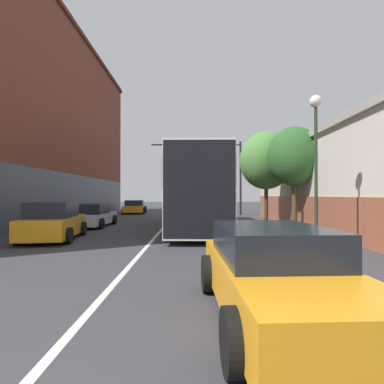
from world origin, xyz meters
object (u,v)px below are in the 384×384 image
object	(u,v)px
parked_car_left_mid	(136,207)
parked_car_left_far	(93,216)
bus	(199,189)
street_lamp	(317,149)
street_tree_far	(267,161)
hatchback_foreground	(276,274)
parked_car_left_near	(55,222)
street_tree_near	(296,157)
traffic_signal_gantry	(212,160)

from	to	relation	value
parked_car_left_mid	parked_car_left_far	world-z (taller)	parked_car_left_far
bus	street_lamp	bearing A→B (deg)	-152.22
parked_car_left_mid	street_tree_far	bearing A→B (deg)	-145.16
bus	hatchback_foreground	size ratio (longest dim) A/B	3.01
hatchback_foreground	parked_car_left_far	world-z (taller)	hatchback_foreground
street_lamp	parked_car_left_far	bearing A→B (deg)	141.74
parked_car_left_near	street_tree_near	xyz separation A→B (m)	(10.90, 3.51, 3.09)
street_lamp	street_tree_near	world-z (taller)	street_tree_near
parked_car_left_far	traffic_signal_gantry	world-z (taller)	traffic_signal_gantry
bus	street_tree_near	bearing A→B (deg)	-100.72
hatchback_foreground	street_lamp	world-z (taller)	street_lamp
traffic_signal_gantry	street_tree_near	size ratio (longest dim) A/B	1.54
traffic_signal_gantry	street_lamp	world-z (taller)	traffic_signal_gantry
parked_car_left_far	street_tree_far	bearing A→B (deg)	-86.00
hatchback_foreground	traffic_signal_gantry	xyz separation A→B (m)	(0.53, 22.91, 4.35)
parked_car_left_mid	street_lamp	world-z (taller)	street_lamp
traffic_signal_gantry	street_tree_far	xyz separation A→B (m)	(2.67, -9.54, -1.15)
traffic_signal_gantry	street_tree_near	world-z (taller)	traffic_signal_gantry
parked_car_left_far	bus	bearing A→B (deg)	-94.87
bus	hatchback_foreground	world-z (taller)	bus
bus	parked_car_left_mid	distance (m)	14.48
street_tree_far	parked_car_left_near	bearing A→B (deg)	-150.18
traffic_signal_gantry	street_tree_near	bearing A→B (deg)	-73.01
hatchback_foreground	street_tree_far	world-z (taller)	street_tree_far
parked_car_left_near	parked_car_left_far	xyz separation A→B (m)	(-0.20, 5.11, -0.09)
traffic_signal_gantry	hatchback_foreground	bearing A→B (deg)	-91.32
hatchback_foreground	parked_car_left_far	xyz separation A→B (m)	(-6.98, 12.76, -0.03)
hatchback_foreground	street_lamp	xyz separation A→B (m)	(2.73, 5.10, 2.62)
bus	traffic_signal_gantry	distance (m)	11.20
bus	street_tree_far	bearing A→B (deg)	-72.78
parked_car_left_near	street_tree_near	world-z (taller)	street_tree_near
parked_car_left_mid	street_lamp	size ratio (longest dim) A/B	0.95
parked_car_left_far	street_lamp	size ratio (longest dim) A/B	0.83
parked_car_left_near	parked_car_left_far	world-z (taller)	parked_car_left_near
street_tree_near	bus	bearing A→B (deg)	168.43
street_tree_far	parked_car_left_mid	bearing A→B (deg)	130.27
hatchback_foreground	street_tree_far	size ratio (longest dim) A/B	0.76
hatchback_foreground	street_tree_far	bearing A→B (deg)	-16.09
parked_car_left_far	street_tree_far	size ratio (longest dim) A/B	0.74
hatchback_foreground	street_tree_near	xyz separation A→B (m)	(4.12, 11.16, 3.16)
parked_car_left_near	street_lamp	distance (m)	10.17
hatchback_foreground	parked_car_left_mid	bearing A→B (deg)	12.57
parked_car_left_near	traffic_signal_gantry	distance (m)	17.45
bus	parked_car_left_near	size ratio (longest dim) A/B	3.13
hatchback_foreground	parked_car_left_far	distance (m)	14.55
bus	street_lamp	xyz separation A→B (m)	(3.60, -7.08, 1.15)
bus	parked_car_left_mid	world-z (taller)	bus
hatchback_foreground	traffic_signal_gantry	distance (m)	23.33
hatchback_foreground	parked_car_left_mid	distance (m)	26.19
hatchback_foreground	street_tree_near	size ratio (longest dim) A/B	0.79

